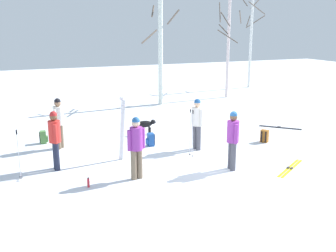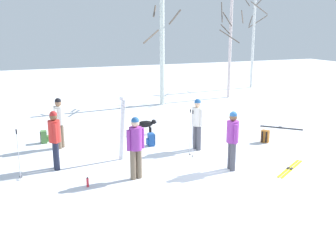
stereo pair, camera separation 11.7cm
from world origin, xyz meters
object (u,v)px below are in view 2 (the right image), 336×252
(water_bottle_0, at_px, (88,182))
(birch_tree_3, at_px, (253,38))
(ski_poles_0, at_px, (18,153))
(birch_tree_1, at_px, (162,50))
(ski_pair_lying_0, at_px, (290,168))
(backpack_0, at_px, (151,140))
(ski_poles_1, at_px, (191,132))
(person_0, at_px, (136,144))
(person_2, at_px, (55,136))
(backpack_2, at_px, (265,136))
(backpack_1, at_px, (44,137))
(ski_pair_lying_1, at_px, (281,128))
(birch_tree_2, at_px, (230,46))
(ski_pair_planted_0, at_px, (122,129))
(dog, at_px, (146,125))
(person_3, at_px, (232,137))
(person_1, at_px, (59,120))
(person_4, at_px, (197,121))

(water_bottle_0, height_order, birch_tree_3, birch_tree_3)
(ski_poles_0, bearing_deg, birch_tree_3, 37.75)
(birch_tree_1, bearing_deg, ski_pair_lying_0, -90.50)
(backpack_0, bearing_deg, ski_poles_1, -65.83)
(ski_poles_1, xyz_separation_m, birch_tree_3, (9.91, 11.64, 2.40))
(person_0, height_order, ski_poles_1, person_0)
(person_2, height_order, ski_poles_0, person_2)
(ski_pair_lying_0, bearing_deg, water_bottle_0, 171.20)
(person_0, bearing_deg, backpack_2, 16.68)
(backpack_1, xyz_separation_m, birch_tree_1, (6.44, 5.05, 2.61))
(ski_pair_lying_1, distance_m, birch_tree_2, 7.73)
(ski_pair_planted_0, height_order, backpack_2, ski_pair_planted_0)
(dog, height_order, backpack_0, dog)
(person_3, xyz_separation_m, water_bottle_0, (-4.08, 0.28, -0.86))
(backpack_2, distance_m, water_bottle_0, 6.84)
(ski_pair_lying_0, height_order, birch_tree_2, birch_tree_2)
(ski_pair_lying_1, distance_m, ski_poles_1, 5.40)
(water_bottle_0, xyz_separation_m, birch_tree_2, (10.06, 10.09, 2.80))
(person_3, height_order, ski_poles_0, person_3)
(dog, xyz_separation_m, ski_pair_lying_1, (5.37, -1.13, -0.38))
(ski_pair_lying_0, distance_m, backpack_0, 4.73)
(water_bottle_0, xyz_separation_m, birch_tree_3, (13.39, 12.78, 3.09))
(dog, bearing_deg, backpack_0, -102.98)
(ski_pair_lying_0, bearing_deg, person_1, 142.08)
(birch_tree_2, bearing_deg, birch_tree_3, 38.97)
(person_0, height_order, birch_tree_1, birch_tree_1)
(person_3, relative_size, backpack_1, 3.90)
(ski_pair_planted_0, bearing_deg, person_0, -93.40)
(person_2, height_order, backpack_1, person_2)
(birch_tree_2, bearing_deg, dog, -140.12)
(person_2, height_order, ski_pair_lying_1, person_2)
(dog, height_order, ski_poles_1, ski_poles_1)
(person_4, bearing_deg, birch_tree_2, 53.80)
(person_3, height_order, birch_tree_3, birch_tree_3)
(person_0, relative_size, backpack_1, 3.90)
(person_3, xyz_separation_m, birch_tree_1, (1.71, 9.87, 1.85))
(ski_poles_1, bearing_deg, water_bottle_0, -161.88)
(person_0, relative_size, person_4, 1.00)
(person_1, height_order, person_4, same)
(person_0, xyz_separation_m, person_4, (2.68, 1.74, 0.00))
(birch_tree_2, bearing_deg, ski_poles_1, -126.34)
(ski_pair_lying_0, xyz_separation_m, ski_pair_lying_1, (2.73, 3.99, 0.00))
(ski_pair_lying_0, height_order, backpack_2, backpack_2)
(dog, bearing_deg, ski_poles_1, -82.44)
(backpack_0, bearing_deg, birch_tree_2, 44.84)
(backpack_1, bearing_deg, backpack_0, -27.23)
(person_3, xyz_separation_m, ski_poles_1, (-0.61, 1.42, -0.17))
(person_1, height_order, backpack_2, person_1)
(backpack_1, relative_size, birch_tree_3, 0.07)
(backpack_2, bearing_deg, person_3, -142.55)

